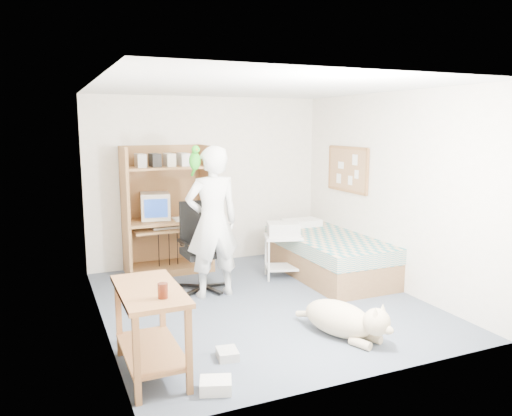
% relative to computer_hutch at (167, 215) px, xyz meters
% --- Properties ---
extents(floor, '(4.00, 4.00, 0.00)m').
position_rel_computer_hutch_xyz_m(floor, '(0.70, -1.74, -0.82)').
color(floor, '#434D5C').
rests_on(floor, ground).
extents(wall_back, '(3.60, 0.02, 2.50)m').
position_rel_computer_hutch_xyz_m(wall_back, '(0.70, 0.26, 0.43)').
color(wall_back, silver).
rests_on(wall_back, floor).
extents(wall_right, '(0.02, 4.00, 2.50)m').
position_rel_computer_hutch_xyz_m(wall_right, '(2.50, -1.74, 0.43)').
color(wall_right, silver).
rests_on(wall_right, floor).
extents(wall_left, '(0.02, 4.00, 2.50)m').
position_rel_computer_hutch_xyz_m(wall_left, '(-1.10, -1.74, 0.43)').
color(wall_left, silver).
rests_on(wall_left, floor).
extents(ceiling, '(3.60, 4.00, 0.02)m').
position_rel_computer_hutch_xyz_m(ceiling, '(0.70, -1.74, 1.68)').
color(ceiling, white).
rests_on(ceiling, wall_back).
extents(computer_hutch, '(1.20, 0.63, 1.80)m').
position_rel_computer_hutch_xyz_m(computer_hutch, '(0.00, 0.00, 0.00)').
color(computer_hutch, olive).
rests_on(computer_hutch, floor).
extents(bed, '(1.02, 2.02, 0.66)m').
position_rel_computer_hutch_xyz_m(bed, '(2.00, -1.12, -0.53)').
color(bed, brown).
rests_on(bed, floor).
extents(side_desk, '(0.50, 1.00, 0.75)m').
position_rel_computer_hutch_xyz_m(side_desk, '(-0.85, -2.94, -0.33)').
color(side_desk, brown).
rests_on(side_desk, floor).
extents(corkboard, '(0.04, 0.94, 0.66)m').
position_rel_computer_hutch_xyz_m(corkboard, '(2.47, -0.84, 0.63)').
color(corkboard, '#8C5F3F').
rests_on(corkboard, wall_right).
extents(office_chair, '(0.63, 0.63, 1.11)m').
position_rel_computer_hutch_xyz_m(office_chair, '(0.21, -0.97, -0.42)').
color(office_chair, black).
rests_on(office_chair, floor).
extents(person, '(0.68, 0.46, 1.85)m').
position_rel_computer_hutch_xyz_m(person, '(0.26, -1.28, 0.10)').
color(person, silver).
rests_on(person, floor).
extents(parrot, '(0.14, 0.24, 0.37)m').
position_rel_computer_hutch_xyz_m(parrot, '(0.06, -1.27, 0.87)').
color(parrot, '#1A8313').
rests_on(parrot, person).
extents(dog, '(0.63, 1.09, 0.43)m').
position_rel_computer_hutch_xyz_m(dog, '(1.05, -2.97, -0.63)').
color(dog, '#CAAD87').
rests_on(dog, floor).
extents(printer_cart, '(0.59, 0.53, 0.60)m').
position_rel_computer_hutch_xyz_m(printer_cart, '(1.37, -0.97, -0.43)').
color(printer_cart, silver).
rests_on(printer_cart, floor).
extents(printer, '(0.50, 0.43, 0.18)m').
position_rel_computer_hutch_xyz_m(printer, '(1.37, -0.97, -0.14)').
color(printer, beige).
rests_on(printer, printer_cart).
extents(crt_monitor, '(0.45, 0.47, 0.37)m').
position_rel_computer_hutch_xyz_m(crt_monitor, '(-0.16, 0.01, 0.14)').
color(crt_monitor, beige).
rests_on(crt_monitor, computer_hutch).
extents(keyboard, '(0.45, 0.17, 0.03)m').
position_rel_computer_hutch_xyz_m(keyboard, '(-0.02, -0.16, -0.15)').
color(keyboard, beige).
rests_on(keyboard, computer_hutch).
extents(pencil_cup, '(0.08, 0.08, 0.12)m').
position_rel_computer_hutch_xyz_m(pencil_cup, '(0.37, -0.09, -0.00)').
color(pencil_cup, gold).
rests_on(pencil_cup, computer_hutch).
extents(drink_glass, '(0.08, 0.08, 0.12)m').
position_rel_computer_hutch_xyz_m(drink_glass, '(-0.80, -3.21, -0.01)').
color(drink_glass, '#44170B').
rests_on(drink_glass, side_desk).
extents(floor_box_a, '(0.30, 0.27, 0.10)m').
position_rel_computer_hutch_xyz_m(floor_box_a, '(-0.45, -3.44, -0.77)').
color(floor_box_a, white).
rests_on(floor_box_a, floor).
extents(floor_box_b, '(0.21, 0.24, 0.08)m').
position_rel_computer_hutch_xyz_m(floor_box_b, '(-0.17, -2.94, -0.78)').
color(floor_box_b, '#B6B7B1').
rests_on(floor_box_b, floor).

